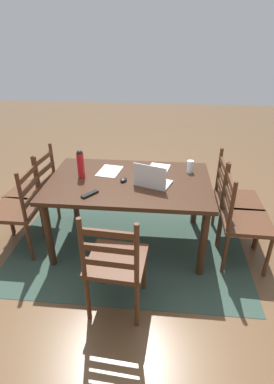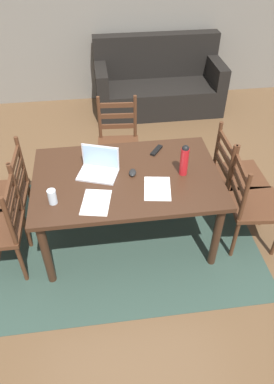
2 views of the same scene
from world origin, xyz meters
name	(u,v)px [view 1 (image 1 of 2)]	position (x,y,z in m)	size (l,w,h in m)	color
ground_plane	(130,241)	(0.00, 0.00, 0.00)	(14.00, 14.00, 0.00)	brown
area_rug	(130,241)	(0.00, 0.00, 0.00)	(2.38, 1.80, 0.01)	#2D4238
dining_table	(129,188)	(0.00, 0.00, 0.65)	(1.57, 1.01, 0.73)	#382114
chair_left_far	(242,221)	(-1.07, 0.20, 0.46)	(0.45, 0.45, 0.95)	#4C2B19
chair_right_far	(19,209)	(1.07, 0.20, 0.46)	(0.44, 0.44, 0.95)	#4C2B19
chair_left_near	(234,199)	(-1.07, -0.20, 0.46)	(0.44, 0.44, 0.95)	#4C2B19
chair_right_near	(35,190)	(1.07, -0.20, 0.46)	(0.48, 0.48, 0.95)	#4C2B19
chair_far_head	(115,263)	(0.00, 0.88, 0.46)	(0.47, 0.47, 0.95)	#4C2B19
laptop	(152,180)	(-0.22, 0.09, 0.79)	(0.38, 0.31, 0.23)	silver
water_bottle	(81,163)	(0.48, -0.03, 0.88)	(0.07, 0.07, 0.28)	red
drinking_glass	(190,166)	(-0.60, -0.25, 0.79)	(0.07, 0.07, 0.12)	silver
computer_mouse	(124,179)	(0.05, 0.02, 0.75)	(0.06, 0.10, 0.03)	black
tv_remote	(90,194)	(0.31, 0.33, 0.74)	(0.04, 0.17, 0.02)	black
paper_stack_left	(110,171)	(0.23, -0.20, 0.73)	(0.21, 0.30, 0.00)	white
paper_stack_right	(158,169)	(-0.27, -0.29, 0.73)	(0.21, 0.30, 0.00)	white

